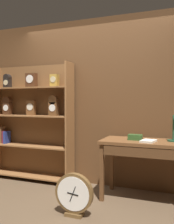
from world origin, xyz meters
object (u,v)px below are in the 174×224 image
Objects in this scene: bookshelf at (30,121)px; workbench at (146,149)px; toolbox_small at (135,137)px; open_repair_manual at (148,141)px; round_clock_large at (74,194)px.

workbench is at bearing -7.18° from bookshelf.
workbench is 6.39× the size of toolbox_small.
toolbox_small is at bearing 163.18° from open_repair_manual.
round_clock_large is (-0.69, -0.75, -0.43)m from workbench.
workbench is at bearing 131.91° from open_repair_manual.
round_clock_large is at bearing -38.54° from bookshelf.
open_repair_manual is at bearing 42.57° from round_clock_large.
bookshelf is 1.98m from workbench.
bookshelf is at bearing -177.38° from open_repair_manual.
bookshelf is at bearing 172.82° from workbench.
round_clock_large is (1.25, -1.00, -0.73)m from bookshelf.
bookshelf is 1.76m from round_clock_large.
toolbox_small reaches higher than round_clock_large.
toolbox_small reaches higher than workbench.
workbench is 2.35× the size of round_clock_large.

